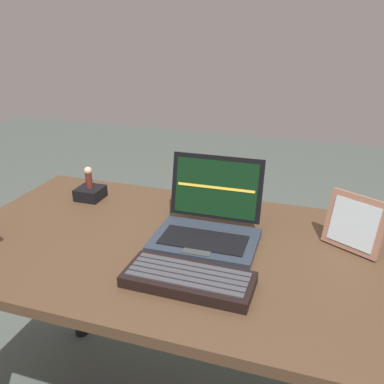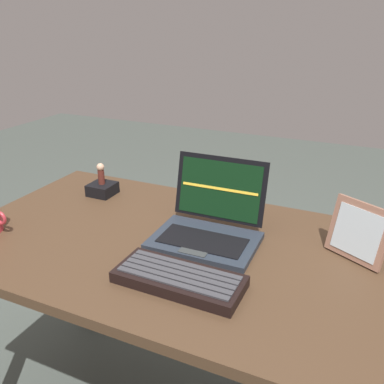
% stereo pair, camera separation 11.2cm
% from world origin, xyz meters
% --- Properties ---
extents(desk, '(1.33, 0.74, 0.75)m').
position_xyz_m(desk, '(0.00, 0.00, 0.64)').
color(desk, '#45301F').
rests_on(desk, ground).
extents(laptop_front, '(0.30, 0.26, 0.22)m').
position_xyz_m(laptop_front, '(0.06, 0.06, 0.80)').
color(laptop_front, '#242B37').
rests_on(laptop_front, desk).
extents(external_keyboard, '(0.32, 0.14, 0.03)m').
position_xyz_m(external_keyboard, '(0.08, -0.18, 0.77)').
color(external_keyboard, black).
rests_on(external_keyboard, desk).
extents(photo_frame, '(0.16, 0.12, 0.16)m').
position_xyz_m(photo_frame, '(0.46, 0.12, 0.83)').
color(photo_frame, '#8E624E').
rests_on(photo_frame, desk).
extents(figurine_stand, '(0.09, 0.09, 0.04)m').
position_xyz_m(figurine_stand, '(-0.42, 0.20, 0.78)').
color(figurine_stand, black).
rests_on(figurine_stand, desk).
extents(figurine, '(0.03, 0.03, 0.08)m').
position_xyz_m(figurine, '(-0.42, 0.20, 0.84)').
color(figurine, '#55231B').
rests_on(figurine, figurine_stand).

